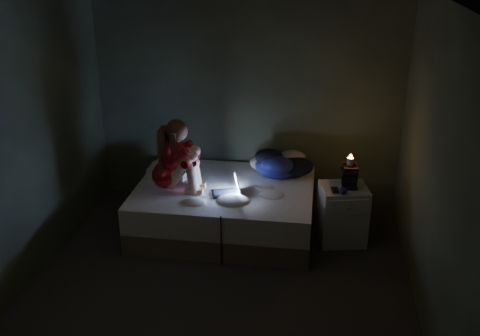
% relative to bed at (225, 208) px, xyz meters
% --- Properties ---
extents(floor, '(3.60, 3.80, 0.02)m').
position_rel_bed_xyz_m(floor, '(0.13, -1.10, -0.27)').
color(floor, '#2E2B2A').
rests_on(floor, ground).
extents(ceiling, '(3.60, 3.80, 0.02)m').
position_rel_bed_xyz_m(ceiling, '(0.13, -1.10, 2.35)').
color(ceiling, silver).
rests_on(ceiling, ground).
extents(wall_back, '(3.60, 0.02, 2.60)m').
position_rel_bed_xyz_m(wall_back, '(0.13, 0.81, 1.04)').
color(wall_back, '#32362D').
rests_on(wall_back, ground).
extents(wall_front, '(3.60, 0.02, 2.60)m').
position_rel_bed_xyz_m(wall_front, '(0.13, -3.01, 1.04)').
color(wall_front, '#32362D').
rests_on(wall_front, ground).
extents(wall_left, '(0.02, 3.80, 2.60)m').
position_rel_bed_xyz_m(wall_left, '(-1.68, -1.10, 1.04)').
color(wall_left, '#32362D').
rests_on(wall_left, ground).
extents(wall_right, '(0.02, 3.80, 2.60)m').
position_rel_bed_xyz_m(wall_right, '(1.94, -1.10, 1.04)').
color(wall_right, '#32362D').
rests_on(wall_right, ground).
extents(bed, '(1.92, 1.44, 0.53)m').
position_rel_bed_xyz_m(bed, '(0.00, 0.00, 0.00)').
color(bed, '#BBB8B3').
rests_on(bed, ground).
extents(pillow, '(0.42, 0.30, 0.12)m').
position_rel_bed_xyz_m(pillow, '(-0.69, 0.17, 0.32)').
color(pillow, white).
rests_on(pillow, bed).
extents(woman, '(0.50, 0.34, 0.80)m').
position_rel_bed_xyz_m(woman, '(-0.60, -0.16, 0.66)').
color(woman, '#950A0E').
rests_on(woman, bed).
extents(laptop, '(0.35, 0.29, 0.21)m').
position_rel_bed_xyz_m(laptop, '(0.04, -0.19, 0.37)').
color(laptop, black).
rests_on(laptop, bed).
extents(clothes_pile, '(0.63, 0.56, 0.32)m').
position_rel_bed_xyz_m(clothes_pile, '(0.54, 0.38, 0.42)').
color(clothes_pile, navy).
rests_on(clothes_pile, bed).
extents(nightstand, '(0.55, 0.51, 0.64)m').
position_rel_bed_xyz_m(nightstand, '(1.28, -0.07, 0.05)').
color(nightstand, beige).
rests_on(nightstand, ground).
extents(book_stack, '(0.19, 0.25, 0.24)m').
position_rel_bed_xyz_m(book_stack, '(1.32, -0.05, 0.49)').
color(book_stack, black).
rests_on(book_stack, nightstand).
extents(candle, '(0.07, 0.07, 0.08)m').
position_rel_bed_xyz_m(candle, '(1.32, -0.05, 0.66)').
color(candle, beige).
rests_on(candle, book_stack).
extents(phone, '(0.08, 0.14, 0.01)m').
position_rel_bed_xyz_m(phone, '(1.17, -0.14, 0.38)').
color(phone, black).
rests_on(phone, nightstand).
extents(blue_orb, '(0.08, 0.08, 0.08)m').
position_rel_bed_xyz_m(blue_orb, '(1.23, -0.23, 0.41)').
color(blue_orb, navy).
rests_on(blue_orb, nightstand).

